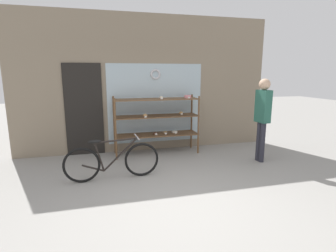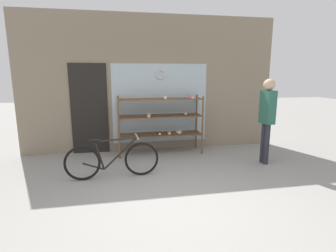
{
  "view_description": "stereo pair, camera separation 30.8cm",
  "coord_description": "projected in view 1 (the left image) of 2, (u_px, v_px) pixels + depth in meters",
  "views": [
    {
      "loc": [
        -1.09,
        -3.41,
        1.87
      ],
      "look_at": [
        0.07,
        1.11,
        0.93
      ],
      "focal_mm": 28.0,
      "sensor_mm": 36.0,
      "label": 1
    },
    {
      "loc": [
        -0.79,
        -3.48,
        1.87
      ],
      "look_at": [
        0.07,
        1.11,
        0.93
      ],
      "focal_mm": 28.0,
      "sensor_mm": 36.0,
      "label": 2
    }
  ],
  "objects": [
    {
      "name": "display_case",
      "position": [
        158.0,
        118.0,
        6.09
      ],
      "size": [
        1.95,
        0.54,
        1.37
      ],
      "color": "brown",
      "rests_on": "ground_plane"
    },
    {
      "name": "pedestrian",
      "position": [
        263.0,
        113.0,
        5.5
      ],
      "size": [
        0.23,
        0.34,
        1.77
      ],
      "rotation": [
        0.0,
        0.0,
        1.68
      ],
      "color": "#282833",
      "rests_on": "ground_plane"
    },
    {
      "name": "storefront_facade",
      "position": [
        145.0,
        86.0,
        6.29
      ],
      "size": [
        6.15,
        0.13,
        3.23
      ],
      "color": "gray",
      "rests_on": "ground_plane"
    },
    {
      "name": "bicycle",
      "position": [
        112.0,
        161.0,
        4.66
      ],
      "size": [
        1.68,
        0.46,
        0.76
      ],
      "rotation": [
        0.0,
        0.0,
        0.04
      ],
      "color": "black",
      "rests_on": "ground_plane"
    },
    {
      "name": "ground_plane",
      "position": [
        182.0,
        202.0,
        3.88
      ],
      "size": [
        30.0,
        30.0,
        0.0
      ],
      "primitive_type": "plane",
      "color": "gray"
    }
  ]
}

